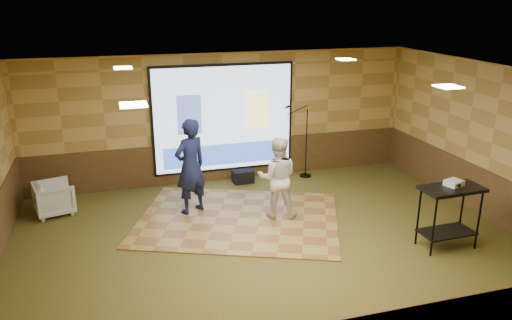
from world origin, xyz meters
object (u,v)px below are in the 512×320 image
object	(u,v)px
player_right	(277,178)
banquet_chair	(54,198)
mic_stand	(304,157)
projector	(454,183)
projector_screen	(224,120)
duffel_bag	(243,176)
av_table	(450,204)
player_left	(190,166)
dance_floor	(238,219)

from	to	relation	value
player_right	banquet_chair	size ratio (longest dim) A/B	2.21
mic_stand	banquet_chair	size ratio (longest dim) A/B	2.45
player_right	projector	distance (m)	3.19
mic_stand	projector_screen	bearing A→B (deg)	165.63
mic_stand	duffel_bag	xyz separation A→B (m)	(-1.52, 0.01, -0.34)
projector_screen	mic_stand	distance (m)	2.15
mic_stand	banquet_chair	bearing A→B (deg)	-178.69
av_table	player_left	bearing A→B (deg)	146.45
projector_screen	player_right	size ratio (longest dim) A/B	2.05
player_left	banquet_chair	xyz separation A→B (m)	(-2.66, 0.74, -0.66)
player_right	duffel_bag	world-z (taller)	player_right
banquet_chair	duffel_bag	size ratio (longest dim) A/B	1.55
dance_floor	projector	world-z (taller)	projector
av_table	banquet_chair	distance (m)	7.54
projector	banquet_chair	size ratio (longest dim) A/B	0.39
av_table	projector	world-z (taller)	projector
av_table	mic_stand	size ratio (longest dim) A/B	0.62
dance_floor	projector	bearing A→B (deg)	-31.71
projector_screen	dance_floor	distance (m)	2.70
player_right	duffel_bag	size ratio (longest dim) A/B	3.44
projector_screen	mic_stand	xyz separation A→B (m)	(1.89, -0.31, -0.98)
player_left	mic_stand	world-z (taller)	player_left
av_table	dance_floor	bearing A→B (deg)	146.95
projector_screen	dance_floor	bearing A→B (deg)	-96.29
player_left	projector	distance (m)	4.88
av_table	player_right	bearing A→B (deg)	141.05
av_table	duffel_bag	size ratio (longest dim) A/B	2.37
dance_floor	duffel_bag	bearing A→B (deg)	72.52
projector_screen	projector	world-z (taller)	projector_screen
player_right	projector	world-z (taller)	player_right
projector	player_left	bearing A→B (deg)	129.52
mic_stand	av_table	bearing A→B (deg)	-79.95
player_left	av_table	world-z (taller)	player_left
dance_floor	banquet_chair	size ratio (longest dim) A/B	5.26
mic_stand	duffel_bag	world-z (taller)	mic_stand
av_table	banquet_chair	world-z (taller)	av_table
projector_screen	duffel_bag	bearing A→B (deg)	-39.23
mic_stand	player_right	bearing A→B (deg)	-128.69
banquet_chair	player_left	bearing A→B (deg)	-120.08
player_right	duffel_bag	distance (m)	2.19
dance_floor	player_right	size ratio (longest dim) A/B	2.38
projector	av_table	bearing A→B (deg)	-157.06
mic_stand	dance_floor	bearing A→B (deg)	-142.69
dance_floor	banquet_chair	world-z (taller)	banquet_chair
projector	duffel_bag	world-z (taller)	projector
player_right	banquet_chair	world-z (taller)	player_right
projector_screen	player_right	distance (m)	2.51
player_left	duffel_bag	distance (m)	2.16
player_left	duffel_bag	bearing A→B (deg)	-163.73
av_table	banquet_chair	bearing A→B (deg)	152.97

